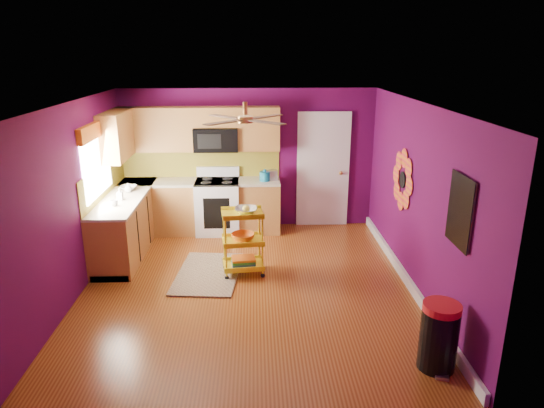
{
  "coord_description": "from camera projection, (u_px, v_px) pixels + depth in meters",
  "views": [
    {
      "loc": [
        0.11,
        -6.04,
        3.14
      ],
      "look_at": [
        0.35,
        0.4,
        1.07
      ],
      "focal_mm": 32.0,
      "sensor_mm": 36.0,
      "label": 1
    }
  ],
  "objects": [
    {
      "name": "teal_kettle",
      "position": [
        265.0,
        176.0,
        8.45
      ],
      "size": [
        0.18,
        0.18,
        0.21
      ],
      "color": "#14749A",
      "rests_on": "lower_cabinets"
    },
    {
      "name": "electric_range",
      "position": [
        218.0,
        206.0,
        8.61
      ],
      "size": [
        0.76,
        0.66,
        1.13
      ],
      "color": "white",
      "rests_on": "ground"
    },
    {
      "name": "rolling_cart",
      "position": [
        244.0,
        239.0,
        6.95
      ],
      "size": [
        0.63,
        0.49,
        1.05
      ],
      "color": "yellow",
      "rests_on": "ground"
    },
    {
      "name": "upper_cabinetry",
      "position": [
        174.0,
        132.0,
        8.18
      ],
      "size": [
        2.8,
        2.3,
        1.26
      ],
      "color": "#915B27",
      "rests_on": "ground"
    },
    {
      "name": "soap_bottle_a",
      "position": [
        120.0,
        194.0,
        7.37
      ],
      "size": [
        0.09,
        0.09,
        0.19
      ],
      "primitive_type": "imported",
      "color": "#EA3F72",
      "rests_on": "lower_cabinets"
    },
    {
      "name": "lower_cabinets",
      "position": [
        170.0,
        215.0,
        8.26
      ],
      "size": [
        2.81,
        2.31,
        0.94
      ],
      "color": "#915B27",
      "rests_on": "ground"
    },
    {
      "name": "counter_cup",
      "position": [
        114.0,
        203.0,
        7.1
      ],
      "size": [
        0.11,
        0.11,
        0.09
      ],
      "primitive_type": "imported",
      "color": "white",
      "rests_on": "lower_cabinets"
    },
    {
      "name": "left_window",
      "position": [
        96.0,
        149.0,
        7.1
      ],
      "size": [
        0.08,
        1.35,
        1.08
      ],
      "color": "white",
      "rests_on": "ground"
    },
    {
      "name": "panel_door",
      "position": [
        323.0,
        171.0,
        8.79
      ],
      "size": [
        0.95,
        0.11,
        2.15
      ],
      "color": "white",
      "rests_on": "ground"
    },
    {
      "name": "room_envelope",
      "position": [
        248.0,
        172.0,
        6.21
      ],
      "size": [
        4.54,
        5.04,
        2.52
      ],
      "color": "#500943",
      "rests_on": "ground"
    },
    {
      "name": "ceiling_fan",
      "position": [
        245.0,
        119.0,
        6.2
      ],
      "size": [
        1.01,
        1.01,
        0.26
      ],
      "color": "#BF8C3F",
      "rests_on": "ground"
    },
    {
      "name": "right_wall_art",
      "position": [
        425.0,
        192.0,
        6.02
      ],
      "size": [
        0.04,
        2.74,
        1.04
      ],
      "color": "black",
      "rests_on": "ground"
    },
    {
      "name": "trash_can",
      "position": [
        439.0,
        336.0,
        4.9
      ],
      "size": [
        0.47,
        0.47,
        0.73
      ],
      "color": "black",
      "rests_on": "ground"
    },
    {
      "name": "counter_dish",
      "position": [
        129.0,
        188.0,
        7.93
      ],
      "size": [
        0.26,
        0.26,
        0.06
      ],
      "primitive_type": "imported",
      "color": "white",
      "rests_on": "lower_cabinets"
    },
    {
      "name": "soap_bottle_b",
      "position": [
        128.0,
        188.0,
        7.77
      ],
      "size": [
        0.12,
        0.12,
        0.15
      ],
      "primitive_type": "imported",
      "color": "white",
      "rests_on": "lower_cabinets"
    },
    {
      "name": "shag_rug",
      "position": [
        208.0,
        273.0,
        7.08
      ],
      "size": [
        1.0,
        1.5,
        0.02
      ],
      "primitive_type": "cube",
      "rotation": [
        0.0,
        0.0,
        -0.09
      ],
      "color": "black",
      "rests_on": "ground"
    },
    {
      "name": "toaster",
      "position": [
        271.0,
        175.0,
        8.51
      ],
      "size": [
        0.22,
        0.15,
        0.18
      ],
      "primitive_type": "cube",
      "color": "beige",
      "rests_on": "lower_cabinets"
    },
    {
      "name": "ground",
      "position": [
        248.0,
        287.0,
        6.71
      ],
      "size": [
        5.0,
        5.0,
        0.0
      ],
      "primitive_type": "plane",
      "color": "#693010",
      "rests_on": "ground"
    }
  ]
}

